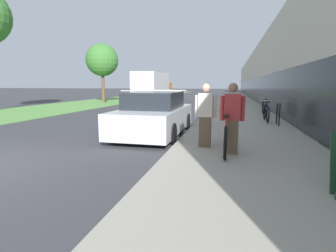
{
  "coord_description": "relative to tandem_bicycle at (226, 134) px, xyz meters",
  "views": [
    {
      "loc": [
        5.1,
        -3.94,
        1.67
      ],
      "look_at": [
        0.93,
        13.57,
        -1.17
      ],
      "focal_mm": 28.0,
      "sensor_mm": 36.0,
      "label": 1
    }
  ],
  "objects": [
    {
      "name": "sidewalk_slab",
      "position": [
        0.53,
        18.76,
        -0.45
      ],
      "size": [
        3.68,
        70.0,
        0.14
      ],
      "color": "gray",
      "rests_on": "ground"
    },
    {
      "name": "storefront_facade",
      "position": [
        7.4,
        26.76,
        2.22
      ],
      "size": [
        10.01,
        70.0,
        5.49
      ],
      "color": "beige",
      "rests_on": "ground"
    },
    {
      "name": "lawn_strip",
      "position": [
        -12.23,
        22.76,
        -0.51
      ],
      "size": [
        6.16,
        70.0,
        0.03
      ],
      "color": "#5B9347",
      "rests_on": "ground"
    },
    {
      "name": "tandem_bicycle",
      "position": [
        0.0,
        0.0,
        0.0
      ],
      "size": [
        0.52,
        2.4,
        0.89
      ],
      "color": "black",
      "rests_on": "sidewalk_slab"
    },
    {
      "name": "person_rider",
      "position": [
        0.12,
        -0.3,
        0.41
      ],
      "size": [
        0.53,
        0.21,
        1.56
      ],
      "color": "brown",
      "rests_on": "sidewalk_slab"
    },
    {
      "name": "person_bystander",
      "position": [
        -0.51,
        0.23,
        0.4
      ],
      "size": [
        0.53,
        0.21,
        1.55
      ],
      "color": "brown",
      "rests_on": "sidewalk_slab"
    },
    {
      "name": "bike_rack_hoop",
      "position": [
        1.85,
        4.43,
        0.14
      ],
      "size": [
        0.05,
        0.6,
        0.84
      ],
      "color": "black",
      "rests_on": "sidewalk_slab"
    },
    {
      "name": "cruiser_bike_nearest",
      "position": [
        1.55,
        5.41,
        -0.01
      ],
      "size": [
        0.52,
        1.71,
        0.86
      ],
      "color": "black",
      "rests_on": "sidewalk_slab"
    },
    {
      "name": "cruiser_bike_middle",
      "position": [
        1.76,
        7.84,
        -0.01
      ],
      "size": [
        0.52,
        1.78,
        0.85
      ],
      "color": "black",
      "rests_on": "sidewalk_slab"
    },
    {
      "name": "parked_sedan_curbside",
      "position": [
        -2.39,
        2.19,
        0.14
      ],
      "size": [
        1.97,
        4.27,
        1.49
      ],
      "color": "silver",
      "rests_on": "ground"
    },
    {
      "name": "moving_truck",
      "position": [
        -7.3,
        18.54,
        0.9
      ],
      "size": [
        2.22,
        7.41,
        2.8
      ],
      "color": "orange",
      "rests_on": "ground"
    },
    {
      "name": "street_tree_far",
      "position": [
        -11.36,
        16.06,
        3.33
      ],
      "size": [
        2.89,
        2.89,
        5.32
      ],
      "color": "brown",
      "rests_on": "ground"
    }
  ]
}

